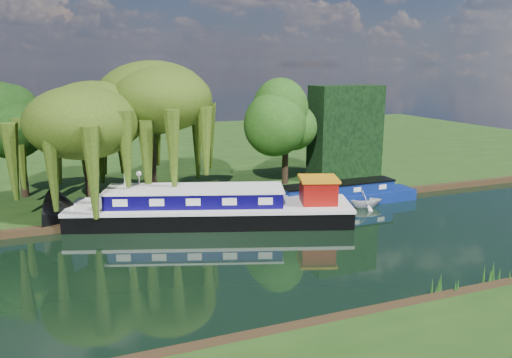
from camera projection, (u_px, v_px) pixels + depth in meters
name	position (u px, v px, depth m)	size (l,w,h in m)	color
ground	(163.00, 269.00, 25.39)	(120.00, 120.00, 0.00)	black
far_bank	(104.00, 155.00, 56.20)	(120.00, 52.00, 0.45)	#16320D
dutch_barge	(213.00, 208.00, 32.77)	(18.69, 9.82, 3.87)	black
narrowboat	(338.00, 196.00, 36.92)	(12.67, 2.23, 1.85)	navy
white_cruiser	(364.00, 207.00, 36.47)	(2.23, 2.58, 1.36)	silver
willow_left	(86.00, 123.00, 33.64)	(6.80, 6.80, 8.15)	black
willow_right	(149.00, 108.00, 36.05)	(7.50, 7.50, 9.13)	black
tree_far_mid	(18.00, 125.00, 36.50)	(4.79, 4.79, 7.83)	black
tree_far_right	(286.00, 122.00, 40.75)	(4.56, 4.56, 7.46)	black
conifer_hedge	(345.00, 131.00, 43.84)	(6.00, 3.00, 8.00)	black
lamppost	(139.00, 179.00, 34.55)	(0.36, 0.36, 2.56)	silver
mooring_posts	(130.00, 209.00, 32.62)	(19.16, 0.16, 1.00)	silver
reeds_near	(361.00, 301.00, 20.83)	(33.70, 1.50, 1.10)	#154512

